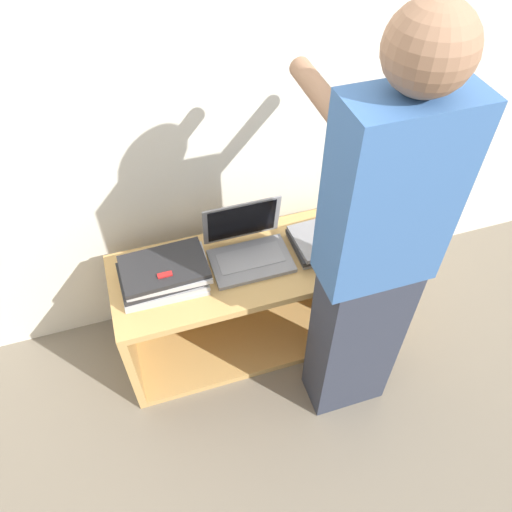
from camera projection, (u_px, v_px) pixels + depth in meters
ground_plane at (266, 373)px, 2.50m from camera, size 12.00×12.00×0.00m
wall_back at (224, 97)px, 2.00m from camera, size 8.00×0.05×2.40m
cart at (248, 293)px, 2.49m from camera, size 1.26×0.49×0.57m
laptop_open at (248, 248)px, 2.23m from camera, size 0.36×0.28×0.25m
laptop_stack_left at (164, 274)px, 2.12m from camera, size 0.38×0.25×0.11m
laptop_stack_right at (331, 239)px, 2.29m from camera, size 0.37×0.25×0.07m
person at (373, 261)px, 1.77m from camera, size 0.40×0.54×1.82m
inventory_tag at (165, 275)px, 2.03m from camera, size 0.06×0.02×0.01m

